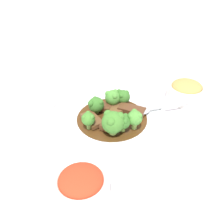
{
  "coord_description": "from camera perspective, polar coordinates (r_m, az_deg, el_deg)",
  "views": [
    {
      "loc": [
        0.23,
        -0.47,
        0.42
      ],
      "look_at": [
        0.0,
        0.0,
        0.03
      ],
      "focal_mm": 42.0,
      "sensor_mm": 36.0,
      "label": 1
    }
  ],
  "objects": [
    {
      "name": "ground_plane",
      "position": [
        0.67,
        -0.0,
        -2.33
      ],
      "size": [
        4.0,
        4.0,
        0.0
      ],
      "primitive_type": "plane",
      "color": "silver"
    },
    {
      "name": "main_plate",
      "position": [
        0.67,
        -0.0,
        -1.66
      ],
      "size": [
        0.29,
        0.29,
        0.02
      ],
      "color": "white",
      "rests_on": "ground_plane"
    },
    {
      "name": "beef_strip_0",
      "position": [
        0.69,
        -2.26,
        1.23
      ],
      "size": [
        0.06,
        0.04,
        0.01
      ],
      "color": "#56331E",
      "rests_on": "main_plate"
    },
    {
      "name": "beef_strip_1",
      "position": [
        0.68,
        0.64,
        0.59
      ],
      "size": [
        0.06,
        0.06,
        0.01
      ],
      "color": "brown",
      "rests_on": "main_plate"
    },
    {
      "name": "beef_strip_2",
      "position": [
        0.63,
        -0.08,
        -2.25
      ],
      "size": [
        0.04,
        0.06,
        0.01
      ],
      "color": "#56331E",
      "rests_on": "main_plate"
    },
    {
      "name": "beef_strip_3",
      "position": [
        0.67,
        4.32,
        0.43
      ],
      "size": [
        0.07,
        0.03,
        0.01
      ],
      "color": "#56331E",
      "rests_on": "main_plate"
    },
    {
      "name": "beef_strip_4",
      "position": [
        0.64,
        -4.35,
        -1.67
      ],
      "size": [
        0.07,
        0.06,
        0.01
      ],
      "color": "brown",
      "rests_on": "main_plate"
    },
    {
      "name": "broccoli_floret_0",
      "position": [
        0.66,
        -3.66,
        1.49
      ],
      "size": [
        0.04,
        0.04,
        0.04
      ],
      "color": "#7FA84C",
      "rests_on": "main_plate"
    },
    {
      "name": "broccoli_floret_1",
      "position": [
        0.7,
        2.21,
        3.44
      ],
      "size": [
        0.04,
        0.04,
        0.04
      ],
      "color": "#7FA84C",
      "rests_on": "main_plate"
    },
    {
      "name": "broccoli_floret_2",
      "position": [
        0.6,
        2.35,
        -2.09
      ],
      "size": [
        0.04,
        0.04,
        0.04
      ],
      "color": "#7FA84C",
      "rests_on": "main_plate"
    },
    {
      "name": "broccoli_floret_3",
      "position": [
        0.61,
        4.98,
        -1.25
      ],
      "size": [
        0.04,
        0.04,
        0.05
      ],
      "color": "#8EB756",
      "rests_on": "main_plate"
    },
    {
      "name": "broccoli_floret_4",
      "position": [
        0.59,
        0.21,
        -2.16
      ],
      "size": [
        0.05,
        0.05,
        0.06
      ],
      "color": "#8EB756",
      "rests_on": "main_plate"
    },
    {
      "name": "broccoli_floret_5",
      "position": [
        0.69,
        0.13,
        3.24
      ],
      "size": [
        0.04,
        0.04,
        0.04
      ],
      "color": "#7FA84C",
      "rests_on": "main_plate"
    },
    {
      "name": "broccoli_floret_6",
      "position": [
        0.61,
        -5.19,
        -1.48
      ],
      "size": [
        0.03,
        0.03,
        0.04
      ],
      "color": "#7FA84C",
      "rests_on": "main_plate"
    },
    {
      "name": "serving_spoon",
      "position": [
        0.68,
        7.07,
        0.59
      ],
      "size": [
        0.16,
        0.15,
        0.01
      ],
      "color": "#B7B7BC",
      "rests_on": "main_plate"
    },
    {
      "name": "side_bowl_kimchi",
      "position": [
        0.5,
        -6.68,
        -15.59
      ],
      "size": [
        0.11,
        0.11,
        0.06
      ],
      "color": "white",
      "rests_on": "ground_plane"
    },
    {
      "name": "side_bowl_appetizer",
      "position": [
        0.78,
        15.83,
        4.5
      ],
      "size": [
        0.11,
        0.11,
        0.06
      ],
      "color": "white",
      "rests_on": "ground_plane"
    },
    {
      "name": "sauce_dish",
      "position": [
        0.75,
        -14.66,
        1.38
      ],
      "size": [
        0.06,
        0.06,
        0.01
      ],
      "color": "white",
      "rests_on": "ground_plane"
    }
  ]
}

